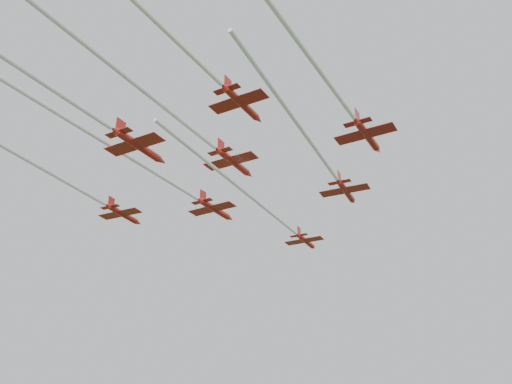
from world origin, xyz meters
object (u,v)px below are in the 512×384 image
Objects in this scene: jet_row2_left at (167,180)px; jet_row3_mid at (178,118)px; jet_row4_left at (80,107)px; jet_row3_right at (339,97)px; jet_lead at (274,216)px; jet_row2_right at (325,162)px; jet_row3_left at (69,184)px; jet_row4_right at (162,28)px.

jet_row2_left is 21.12m from jet_row3_mid.
jet_row2_left is 24.78m from jet_row4_left.
jet_row2_left is at bearing 165.44° from jet_row3_right.
jet_row3_mid is 1.17× the size of jet_row3_right.
jet_row3_right reaches higher than jet_lead.
jet_row2_left is 1.19× the size of jet_row2_right.
jet_row2_right is at bearing 22.30° from jet_row3_left.
jet_row2_left reaches higher than jet_row4_left.
jet_row2_right is at bearing 53.73° from jet_row4_left.
jet_row2_left reaches higher than jet_row3_left.
jet_row2_left is 27.54m from jet_row2_right.
jet_row4_right is (26.59, -28.80, -0.59)m from jet_row2_left.
jet_lead is 1.09× the size of jet_row2_right.
jet_row2_left is 1.12× the size of jet_row4_left.
jet_row4_left is (-19.42, -32.71, 0.07)m from jet_row2_right.
jet_lead is at bearing 46.59° from jet_row3_left.
jet_row2_left is 0.97× the size of jet_row4_right.
jet_row2_right is at bearing 85.18° from jet_row4_right.
jet_row3_left is at bearing 139.07° from jet_row4_left.
jet_row3_right reaches higher than jet_row2_right.
jet_row2_right is 0.94× the size of jet_row4_left.
jet_row2_right reaches higher than jet_row3_left.
jet_row3_left is (-8.71, -12.97, -3.52)m from jet_row2_left.
jet_row4_left reaches higher than jet_row2_right.
jet_row4_left reaches higher than jet_row3_mid.
jet_row3_left is (-34.78, -21.81, -2.80)m from jet_row2_right.
jet_row3_left is 45.52m from jet_row3_right.
jet_row3_right is 34.79m from jet_row4_left.
jet_lead is 0.89× the size of jet_row4_right.
jet_row3_right is at bearing -0.01° from jet_row3_left.
jet_row4_right is at bearing -19.47° from jet_row4_left.
jet_row4_right is at bearing -52.19° from jet_row2_left.
jet_row4_right is (10.94, -14.64, 0.10)m from jet_row3_mid.
jet_lead is 35.73m from jet_row3_left.
jet_row3_mid is (-10.42, -23.01, 0.03)m from jet_row2_right.
jet_row3_mid is 22.25m from jet_row3_right.
jet_row2_right is 41.15m from jet_row3_left.
jet_row2_right is 0.94× the size of jet_row3_left.
jet_row3_right reaches higher than jet_row4_left.
jet_row3_right reaches higher than jet_row3_mid.
jet_row2_left reaches higher than jet_row2_right.
jet_row3_right is 0.81× the size of jet_row4_right.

